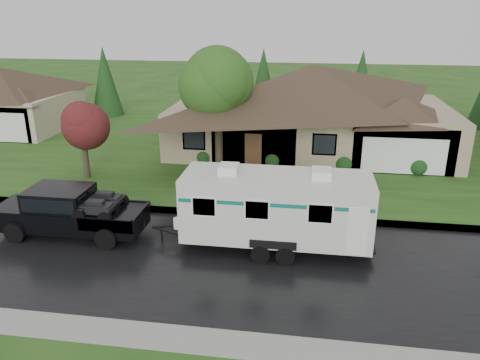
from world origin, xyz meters
TOP-DOWN VIEW (x-y plane):
  - ground at (0.00, 0.00)m, footprint 140.00×140.00m
  - road at (0.00, -2.00)m, footprint 140.00×8.00m
  - curb at (0.00, 2.25)m, footprint 140.00×0.50m
  - lawn at (0.00, 15.00)m, footprint 140.00×26.00m
  - house_main at (2.29, 13.84)m, footprint 19.44×10.80m
  - house_far at (-21.78, 15.85)m, footprint 10.80×8.64m
  - tree_left_green at (-3.28, 8.84)m, footprint 4.32×4.32m
  - tree_red at (-10.34, 5.95)m, footprint 2.64×2.64m
  - shrub_row at (2.00, 9.30)m, footprint 13.60×1.00m
  - pickup_truck at (-7.97, -0.65)m, footprint 6.26×2.38m
  - travel_trailer at (0.84, -0.65)m, footprint 7.72×2.71m

SIDE VIEW (x-z plane):
  - ground at x=0.00m, z-range 0.00..0.00m
  - road at x=0.00m, z-range 0.00..0.01m
  - curb at x=0.00m, z-range 0.00..0.15m
  - lawn at x=0.00m, z-range 0.00..0.15m
  - shrub_row at x=2.00m, z-range 0.15..1.15m
  - pickup_truck at x=-7.97m, z-range 0.07..2.16m
  - travel_trailer at x=0.84m, z-range 0.11..3.57m
  - house_far at x=-21.78m, z-range 0.07..5.87m
  - tree_red at x=-10.34m, z-range 0.99..5.36m
  - house_main at x=2.29m, z-range 0.14..7.04m
  - tree_left_green at x=-3.28m, z-range 1.54..8.68m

